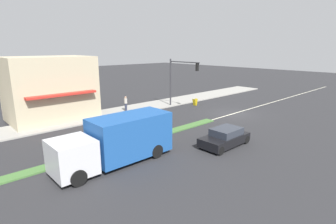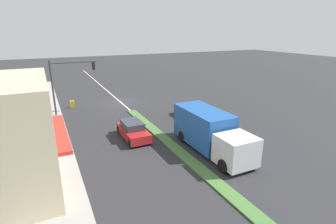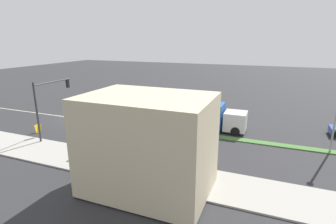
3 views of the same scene
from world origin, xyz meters
TOP-DOWN VIEW (x-y plane):
  - ground_plane at (0.00, 18.00)m, footprint 160.00×160.00m
  - sidewalk_right at (9.00, 18.50)m, footprint 4.00×73.00m
  - median_strip at (0.00, 27.00)m, footprint 0.90×46.00m
  - lane_marking_center at (0.00, 0.00)m, footprint 0.16×60.00m
  - building_corner_store at (10.90, 15.23)m, footprint 6.16×7.70m
  - traffic_signal_main at (6.12, 2.28)m, footprint 4.59×0.34m
  - pedestrian at (8.61, 8.11)m, footprint 0.34×0.34m
  - warning_aframe_sign at (5.64, -0.10)m, footprint 0.45×0.53m
  - delivery_truck at (-2.20, 15.87)m, footprint 2.44×7.50m
  - hatchback_red at (2.20, 11.30)m, footprint 1.74×4.06m
  - suv_black at (-5.00, 8.64)m, footprint 1.88×3.98m

SIDE VIEW (x-z plane):
  - ground_plane at x=0.00m, z-range 0.00..0.00m
  - lane_marking_center at x=0.00m, z-range 0.00..0.01m
  - median_strip at x=0.00m, z-range 0.00..0.10m
  - sidewalk_right at x=9.00m, z-range 0.00..0.12m
  - warning_aframe_sign at x=5.64m, z-range 0.01..0.84m
  - suv_black at x=-5.00m, z-range -0.03..1.27m
  - hatchback_red at x=2.20m, z-range -0.03..1.38m
  - pedestrian at x=8.61m, z-range 0.16..1.81m
  - delivery_truck at x=-2.20m, z-range 0.03..2.90m
  - building_corner_store at x=10.90m, z-range 0.12..6.19m
  - traffic_signal_main at x=6.12m, z-range 1.10..6.70m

